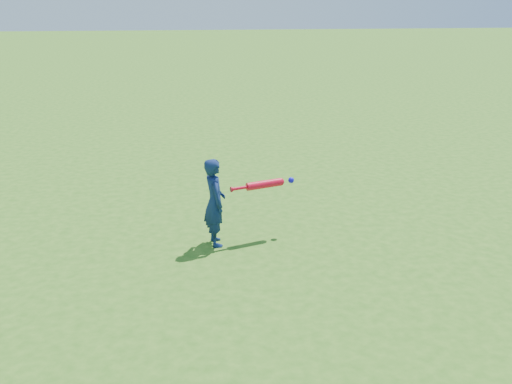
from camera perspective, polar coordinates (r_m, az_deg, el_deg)
ground at (r=6.53m, az=2.71°, el=-4.65°), size 80.00×80.00×0.00m
child at (r=6.22m, az=-4.15°, el=-1.03°), size 0.29×0.39×0.98m
bat_swing at (r=6.37m, az=1.09°, el=0.81°), size 0.75×0.31×0.09m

